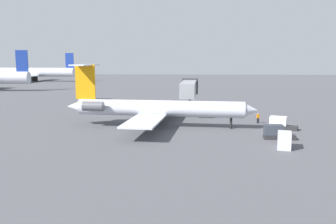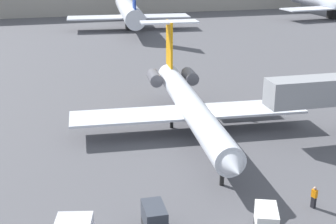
% 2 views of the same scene
% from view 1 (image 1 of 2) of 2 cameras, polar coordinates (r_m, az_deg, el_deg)
% --- Properties ---
extents(ground_plane, '(400.00, 400.00, 0.10)m').
position_cam_1_polar(ground_plane, '(57.92, -1.72, -1.95)').
color(ground_plane, '#4C4C51').
extents(regional_jet, '(24.26, 29.97, 9.59)m').
position_cam_1_polar(regional_jet, '(55.16, -2.46, 0.72)').
color(regional_jet, silver).
rests_on(regional_jet, ground_plane).
extents(jet_bridge, '(15.04, 3.43, 6.51)m').
position_cam_1_polar(jet_bridge, '(69.20, 3.38, 3.77)').
color(jet_bridge, gray).
rests_on(jet_bridge, ground_plane).
extents(ground_crew_marshaller, '(0.36, 0.46, 1.69)m').
position_cam_1_polar(ground_crew_marshaller, '(60.22, 14.18, -0.93)').
color(ground_crew_marshaller, black).
rests_on(ground_crew_marshaller, ground_plane).
extents(baggage_tug_lead, '(2.78, 4.23, 1.90)m').
position_cam_1_polar(baggage_tug_lead, '(55.91, 17.55, -1.79)').
color(baggage_tug_lead, '#262628').
rests_on(baggage_tug_lead, ground_plane).
extents(baggage_tug_trailing, '(1.56, 4.05, 1.90)m').
position_cam_1_polar(baggage_tug_trailing, '(48.82, 16.87, -3.19)').
color(baggage_tug_trailing, '#262628').
rests_on(baggage_tug_trailing, ground_plane).
extents(cargo_container_uld, '(2.54, 1.99, 1.98)m').
position_cam_1_polar(cargo_container_uld, '(43.81, 18.08, -4.33)').
color(cargo_container_uld, silver).
rests_on(cargo_container_uld, ground_plane).
extents(parked_airliner_east_end, '(34.19, 40.52, 13.55)m').
position_cam_1_polar(parked_airliner_east_end, '(185.01, -20.56, 5.95)').
color(parked_airliner_east_end, silver).
rests_on(parked_airliner_east_end, ground_plane).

